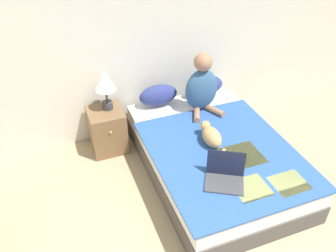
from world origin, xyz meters
TOP-DOWN VIEW (x-y plane):
  - wall_back at (0.00, 3.37)m, footprint 6.09×0.05m
  - bed at (0.18, 2.23)m, footprint 1.45×2.13m
  - pillow_near at (-0.14, 3.16)m, footprint 0.49×0.23m
  - pillow_far at (0.50, 3.16)m, footprint 0.49×0.23m
  - person_sitting at (0.31, 2.88)m, footprint 0.41×0.40m
  - cat_tabby at (0.12, 2.23)m, footprint 0.19×0.49m
  - laptop_open at (-0.01, 1.66)m, footprint 0.46×0.44m
  - nightstand at (-0.83, 3.08)m, footprint 0.41×0.44m
  - table_lamp at (-0.78, 3.13)m, footprint 0.24×0.24m

SIDE VIEW (x-z plane):
  - bed at x=0.18m, z-range 0.00..0.44m
  - nightstand at x=-0.83m, z-range 0.00..0.54m
  - laptop_open at x=-0.01m, z-range 0.37..0.63m
  - cat_tabby at x=0.12m, z-range 0.45..0.63m
  - pillow_near at x=-0.14m, z-range 0.44..0.71m
  - pillow_far at x=0.50m, z-range 0.44..0.71m
  - person_sitting at x=0.31m, z-range 0.39..1.12m
  - table_lamp at x=-0.78m, z-range 0.64..1.13m
  - wall_back at x=0.00m, z-range 0.00..2.55m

